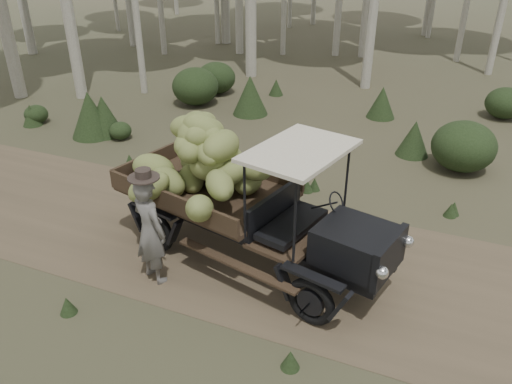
% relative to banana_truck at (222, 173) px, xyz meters
% --- Properties ---
extents(ground, '(120.00, 120.00, 0.00)m').
position_rel_banana_truck_xyz_m(ground, '(2.10, 0.11, -1.56)').
color(ground, '#473D2B').
rests_on(ground, ground).
extents(dirt_track, '(70.00, 4.00, 0.01)m').
position_rel_banana_truck_xyz_m(dirt_track, '(2.10, 0.11, -1.55)').
color(dirt_track, brown).
rests_on(dirt_track, ground).
extents(banana_truck, '(5.42, 2.98, 2.67)m').
position_rel_banana_truck_xyz_m(banana_truck, '(0.00, 0.00, 0.00)').
color(banana_truck, black).
rests_on(banana_truck, ground).
extents(farmer, '(0.81, 0.67, 2.06)m').
position_rel_banana_truck_xyz_m(farmer, '(-0.71, -1.27, -0.58)').
color(farmer, '#5C5854').
rests_on(farmer, ground).
extents(undergrowth, '(22.82, 19.80, 1.37)m').
position_rel_banana_truck_xyz_m(undergrowth, '(1.23, 1.91, -1.01)').
color(undergrowth, '#233319').
rests_on(undergrowth, ground).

